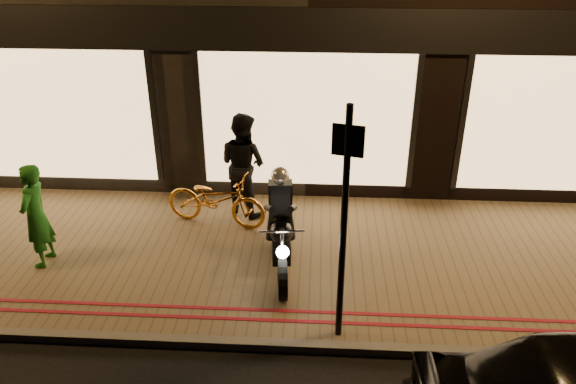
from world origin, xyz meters
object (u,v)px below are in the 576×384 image
(motorcycle, at_px, (281,232))
(sign_post, at_px, (344,217))
(person_green, at_px, (36,216))
(bicycle_gold, at_px, (216,200))

(motorcycle, xyz_separation_m, sign_post, (0.82, -1.40, 1.06))
(motorcycle, bearing_deg, person_green, 175.23)
(sign_post, xyz_separation_m, bicycle_gold, (-1.99, 2.65, -1.22))
(sign_post, bearing_deg, person_green, 162.96)
(bicycle_gold, relative_size, person_green, 1.09)
(motorcycle, relative_size, sign_post, 0.65)
(motorcycle, distance_m, bicycle_gold, 1.72)
(person_green, bearing_deg, motorcycle, 92.28)
(motorcycle, distance_m, person_green, 3.56)
(motorcycle, xyz_separation_m, person_green, (-3.56, -0.06, 0.18))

